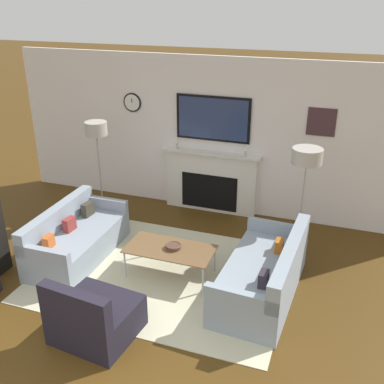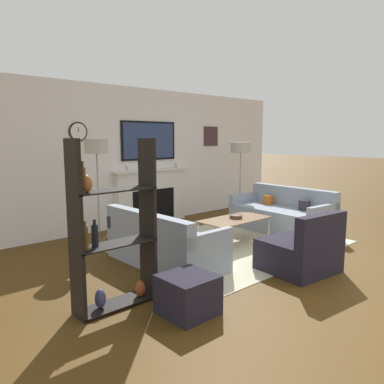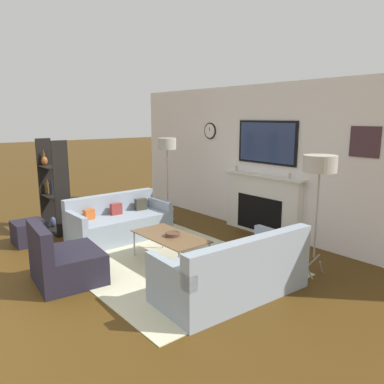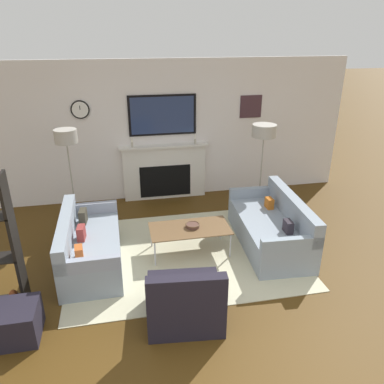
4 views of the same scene
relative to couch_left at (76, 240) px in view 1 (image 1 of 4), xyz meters
name	(u,v)px [view 1 (image 1 of 4)]	position (x,y,z in m)	size (l,w,h in m)	color
fireplace_wall	(213,144)	(1.40, 2.27, 0.94)	(7.46, 0.28, 2.70)	white
area_rug	(164,273)	(1.40, 0.00, -0.27)	(3.42, 2.59, 0.01)	beige
couch_left	(76,240)	(0.00, 0.00, 0.00)	(0.82, 1.75, 0.76)	#8D9AA8
couch_right	(264,276)	(2.81, 0.00, 0.01)	(0.97, 1.91, 0.80)	#8D9AA8
armchair	(94,318)	(1.15, -1.42, -0.01)	(0.94, 0.89, 0.81)	black
coffee_table	(170,250)	(1.50, 0.02, 0.12)	(1.21, 0.62, 0.42)	brown
decorative_bowl	(173,246)	(1.54, 0.04, 0.17)	(0.22, 0.22, 0.06)	brown
floor_lamp_left	(96,131)	(-0.28, 1.27, 1.29)	(0.36, 0.36, 1.72)	#9E998E
floor_lamp_right	(307,158)	(3.09, 1.27, 1.23)	(0.43, 0.43, 1.65)	#9E998E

